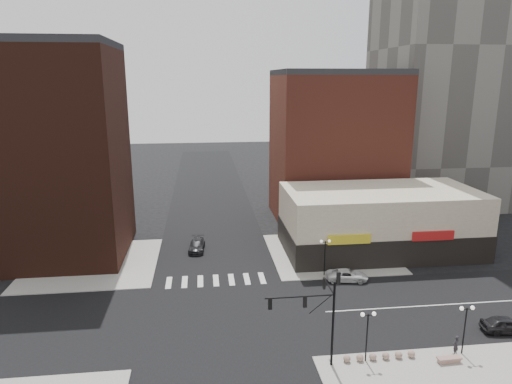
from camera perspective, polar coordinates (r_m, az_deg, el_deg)
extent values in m
plane|color=black|center=(43.78, -4.52, -15.48)|extent=(240.00, 240.00, 0.00)
cube|color=black|center=(43.78, -4.52, -15.47)|extent=(200.00, 14.00, 0.02)
cube|color=black|center=(43.78, -4.52, -15.46)|extent=(14.00, 200.00, 0.02)
cube|color=gray|center=(58.36, -19.68, -8.43)|extent=(15.00, 15.00, 0.12)
cube|color=gray|center=(58.95, 9.21, -7.53)|extent=(15.00, 15.00, 0.12)
cube|color=#381A12|center=(60.03, -24.03, 4.15)|extent=(16.00, 15.00, 25.00)
cube|color=#381A12|center=(79.93, -29.31, 0.99)|extent=(20.00, 18.00, 12.00)
cube|color=brown|center=(71.35, 9.76, 5.33)|extent=(18.00, 15.00, 22.00)
cube|color=beige|center=(60.18, 15.20, -3.43)|extent=(24.00, 12.00, 8.00)
cube|color=black|center=(60.88, 15.06, -5.49)|extent=(24.20, 12.20, 3.40)
cylinder|color=black|center=(36.16, 9.59, -16.09)|extent=(0.18, 0.18, 7.00)
cylinder|color=black|center=(34.38, 5.50, -12.89)|extent=(5.20, 0.11, 0.11)
cylinder|color=black|center=(35.05, 8.10, -13.71)|extent=(1.72, 0.06, 1.46)
cylinder|color=black|center=(36.28, 9.09, -11.51)|extent=(0.11, 3.00, 0.11)
cube|color=black|center=(34.20, 1.77, -13.74)|extent=(0.28, 0.18, 0.95)
sphere|color=red|center=(34.06, 1.77, -13.29)|extent=(0.16, 0.16, 0.16)
cube|color=black|center=(34.64, 6.15, -13.43)|extent=(0.28, 0.18, 0.95)
sphere|color=red|center=(34.51, 6.16, -12.99)|extent=(0.16, 0.16, 0.16)
cube|color=black|center=(37.58, 8.52, -11.22)|extent=(0.18, 0.28, 0.95)
sphere|color=red|center=(37.45, 8.53, -10.81)|extent=(0.16, 0.16, 0.16)
cube|color=black|center=(34.50, 10.26, -10.57)|extent=(0.28, 0.18, 0.95)
sphere|color=red|center=(34.38, 10.28, -10.11)|extent=(0.16, 0.16, 0.16)
cylinder|color=black|center=(37.84, 13.68, -17.27)|extent=(0.11, 0.11, 4.00)
cylinder|color=black|center=(36.90, 13.86, -14.74)|extent=(0.90, 0.06, 0.06)
sphere|color=white|center=(36.71, 13.19, -14.68)|extent=(0.32, 0.32, 0.32)
sphere|color=white|center=(37.01, 14.54, -14.52)|extent=(0.32, 0.32, 0.32)
cylinder|color=black|center=(41.13, 24.59, -15.52)|extent=(0.11, 0.11, 4.00)
cylinder|color=black|center=(40.26, 24.87, -13.15)|extent=(0.90, 0.06, 0.06)
sphere|color=white|center=(40.00, 24.32, -13.12)|extent=(0.32, 0.32, 0.32)
sphere|color=white|center=(40.45, 25.45, -12.93)|extent=(0.32, 0.32, 0.32)
cylinder|color=black|center=(51.74, 8.58, -8.18)|extent=(0.11, 0.11, 4.00)
cylinder|color=black|center=(51.06, 8.66, -6.20)|extent=(0.90, 0.06, 0.06)
sphere|color=white|center=(50.91, 8.17, -6.13)|extent=(0.32, 0.32, 0.32)
sphere|color=white|center=(51.14, 9.15, -6.07)|extent=(0.32, 0.32, 0.32)
sphere|color=#8B6C60|center=(38.30, 11.29, -19.74)|extent=(0.57, 0.57, 0.57)
sphere|color=#8B6C60|center=(38.61, 12.86, -19.53)|extent=(0.57, 0.57, 0.57)
sphere|color=#8B6C60|center=(38.94, 14.41, -19.31)|extent=(0.57, 0.57, 0.57)
sphere|color=#8B6C60|center=(39.30, 15.92, -19.08)|extent=(0.57, 0.57, 0.57)
sphere|color=#8B6C60|center=(39.68, 17.40, -18.85)|extent=(0.57, 0.57, 0.57)
sphere|color=#8B6C60|center=(40.09, 18.84, -18.60)|extent=(0.57, 0.57, 0.57)
imported|color=silver|center=(51.61, 11.33, -10.17)|extent=(4.74, 2.67, 1.25)
imported|color=black|center=(46.68, 28.81, -14.33)|extent=(4.39, 2.25, 1.43)
imported|color=black|center=(59.46, -7.42, -6.63)|extent=(2.27, 4.80, 1.35)
imported|color=#242227|center=(41.42, 23.69, -17.10)|extent=(0.70, 0.66, 1.61)
cube|color=gray|center=(40.53, 22.97, -18.82)|extent=(1.71, 0.54, 0.32)
cube|color=gray|center=(40.42, 23.00, -18.55)|extent=(1.93, 0.65, 0.13)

